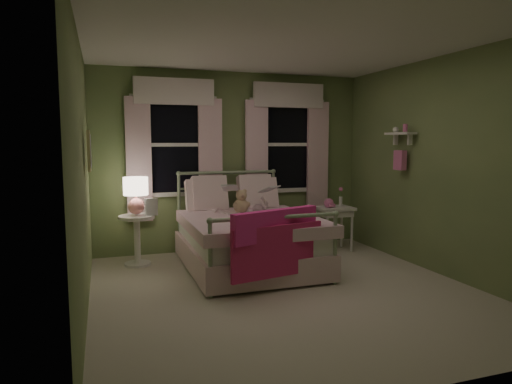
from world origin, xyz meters
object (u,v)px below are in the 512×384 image
object	(u,v)px
nightstand_left	(137,233)
nightstand_right	(335,214)
child_left	(217,194)
child_right	(257,189)
teddy_bear	(241,203)
table_lamp	(136,192)
bed	(247,237)

from	to	relation	value
nightstand_left	nightstand_right	world-z (taller)	same
child_left	child_right	size ratio (longest dim) A/B	0.88
teddy_bear	nightstand_right	size ratio (longest dim) A/B	0.50
child_left	teddy_bear	world-z (taller)	child_left
teddy_bear	table_lamp	xyz separation A→B (m)	(-1.32, 0.27, 0.16)
child_right	table_lamp	xyz separation A→B (m)	(-1.60, 0.12, 0.01)
child_left	nightstand_right	bearing A→B (deg)	166.15
nightstand_left	table_lamp	bearing A→B (deg)	-45.00
bed	table_lamp	distance (m)	1.54
child_right	table_lamp	size ratio (longest dim) A/B	1.58
teddy_bear	child_right	bearing A→B (deg)	29.50
child_right	table_lamp	distance (m)	1.61
nightstand_left	table_lamp	world-z (taller)	table_lamp
teddy_bear	nightstand_left	xyz separation A→B (m)	(-1.32, 0.27, -0.37)
bed	nightstand_right	bearing A→B (deg)	15.42
child_right	teddy_bear	xyz separation A→B (m)	(-0.28, -0.16, -0.16)
child_right	nightstand_right	world-z (taller)	child_right
nightstand_left	table_lamp	size ratio (longest dim) A/B	1.36
child_left	teddy_bear	bearing A→B (deg)	137.22
nightstand_right	child_left	bearing A→B (deg)	179.43
table_lamp	nightstand_right	size ratio (longest dim) A/B	0.75
teddy_bear	child_left	bearing A→B (deg)	150.50
bed	child_right	bearing A→B (deg)	56.40
child_left	nightstand_right	distance (m)	1.78
nightstand_right	child_right	bearing A→B (deg)	179.16
child_left	nightstand_right	size ratio (longest dim) A/B	1.04
bed	child_left	bearing A→B (deg)	123.60
bed	child_right	size ratio (longest dim) A/B	2.68
child_left	table_lamp	xyz separation A→B (m)	(-1.04, 0.12, 0.05)
child_right	teddy_bear	distance (m)	0.36
nightstand_left	nightstand_right	xyz separation A→B (m)	(2.79, -0.13, 0.13)
child_right	teddy_bear	bearing A→B (deg)	49.85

